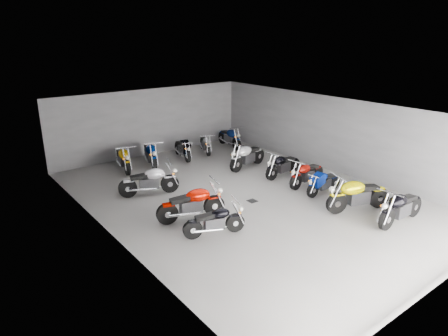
{
  "coord_description": "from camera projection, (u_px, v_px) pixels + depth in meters",
  "views": [
    {
      "loc": [
        -8.84,
        -10.31,
        5.73
      ],
      "look_at": [
        -0.35,
        0.71,
        1.0
      ],
      "focal_mm": 32.0,
      "sensor_mm": 36.0,
      "label": 1
    }
  ],
  "objects": [
    {
      "name": "drain_grate",
      "position": [
        252.0,
        201.0,
        14.31
      ],
      "size": [
        0.32,
        0.32,
        0.01
      ],
      "primitive_type": "cube",
      "color": "black",
      "rests_on": "ground"
    },
    {
      "name": "motorcycle_right_e",
      "position": [
        283.0,
        165.0,
        16.62
      ],
      "size": [
        2.06,
        0.44,
        0.9
      ],
      "rotation": [
        0.0,
        0.0,
        1.65
      ],
      "color": "black",
      "rests_on": "ground"
    },
    {
      "name": "motorcycle_left_d",
      "position": [
        192.0,
        204.0,
        12.74
      ],
      "size": [
        2.24,
        0.72,
        1.0
      ],
      "rotation": [
        0.0,
        0.0,
        -1.82
      ],
      "color": "black",
      "rests_on": "ground"
    },
    {
      "name": "motorcycle_back_e",
      "position": [
        205.0,
        144.0,
        19.97
      ],
      "size": [
        0.83,
        1.79,
        0.83
      ],
      "rotation": [
        0.0,
        0.0,
        2.75
      ],
      "color": "black",
      "rests_on": "ground"
    },
    {
      "name": "motorcycle_back_f",
      "position": [
        230.0,
        137.0,
        20.91
      ],
      "size": [
        0.56,
        2.19,
        0.96
      ],
      "rotation": [
        0.0,
        0.0,
        2.98
      ],
      "color": "black",
      "rests_on": "ground"
    },
    {
      "name": "motorcycle_back_b",
      "position": [
        123.0,
        158.0,
        17.37
      ],
      "size": [
        0.65,
        2.21,
        0.98
      ],
      "rotation": [
        0.0,
        0.0,
        2.93
      ],
      "color": "black",
      "rests_on": "ground"
    },
    {
      "name": "ceiling",
      "position": [
        245.0,
        110.0,
        13.65
      ],
      "size": [
        10.0,
        14.0,
        0.04
      ],
      "primitive_type": "cube",
      "color": "black",
      "rests_on": "wall_back"
    },
    {
      "name": "motorcycle_right_f",
      "position": [
        247.0,
        156.0,
        17.66
      ],
      "size": [
        2.29,
        0.66,
        1.01
      ],
      "rotation": [
        0.0,
        0.0,
        1.78
      ],
      "color": "black",
      "rests_on": "ground"
    },
    {
      "name": "motorcycle_right_a",
      "position": [
        401.0,
        207.0,
        12.5
      ],
      "size": [
        2.25,
        0.44,
        0.99
      ],
      "rotation": [
        0.0,
        0.0,
        1.56
      ],
      "color": "black",
      "rests_on": "ground"
    },
    {
      "name": "wall_right",
      "position": [
        333.0,
        134.0,
        17.06
      ],
      "size": [
        0.1,
        14.0,
        3.2
      ],
      "primitive_type": "cube",
      "color": "gray",
      "rests_on": "ground"
    },
    {
      "name": "motorcycle_right_b",
      "position": [
        358.0,
        195.0,
        13.38
      ],
      "size": [
        2.29,
        0.98,
        1.05
      ],
      "rotation": [
        0.0,
        0.0,
        1.21
      ],
      "color": "black",
      "rests_on": "ground"
    },
    {
      "name": "wall_left",
      "position": [
        109.0,
        187.0,
        11.28
      ],
      "size": [
        0.1,
        14.0,
        3.2
      ],
      "primitive_type": "cube",
      "color": "gray",
      "rests_on": "ground"
    },
    {
      "name": "motorcycle_back_d",
      "position": [
        183.0,
        148.0,
        19.03
      ],
      "size": [
        0.61,
        2.01,
        0.89
      ],
      "rotation": [
        0.0,
        0.0,
        2.91
      ],
      "color": "black",
      "rests_on": "ground"
    },
    {
      "name": "wall_back",
      "position": [
        151.0,
        122.0,
        19.42
      ],
      "size": [
        10.0,
        0.1,
        3.2
      ],
      "primitive_type": "cube",
      "color": "gray",
      "rests_on": "ground"
    },
    {
      "name": "motorcycle_right_d",
      "position": [
        307.0,
        174.0,
        15.63
      ],
      "size": [
        2.06,
        0.46,
        0.91
      ],
      "rotation": [
        0.0,
        0.0,
        1.68
      ],
      "color": "black",
      "rests_on": "ground"
    },
    {
      "name": "ground",
      "position": [
        243.0,
        197.0,
        14.68
      ],
      "size": [
        14.0,
        14.0,
        0.0
      ],
      "primitive_type": "plane",
      "color": "#979590",
      "rests_on": "ground"
    },
    {
      "name": "motorcycle_left_f",
      "position": [
        150.0,
        181.0,
        14.72
      ],
      "size": [
        2.16,
        0.88,
        0.98
      ],
      "rotation": [
        0.0,
        0.0,
        -1.91
      ],
      "color": "black",
      "rests_on": "ground"
    },
    {
      "name": "motorcycle_back_c",
      "position": [
        151.0,
        154.0,
        17.93
      ],
      "size": [
        0.84,
        2.25,
        1.02
      ],
      "rotation": [
        0.0,
        0.0,
        2.84
      ],
      "color": "black",
      "rests_on": "ground"
    },
    {
      "name": "motorcycle_left_c",
      "position": [
        215.0,
        221.0,
        11.78
      ],
      "size": [
        1.85,
        0.72,
        0.84
      ],
      "rotation": [
        0.0,
        0.0,
        -1.89
      ],
      "color": "black",
      "rests_on": "ground"
    },
    {
      "name": "motorcycle_right_c",
      "position": [
        324.0,
        182.0,
        14.86
      ],
      "size": [
        1.85,
        0.37,
        0.81
      ],
      "rotation": [
        0.0,
        0.0,
        1.61
      ],
      "color": "black",
      "rests_on": "ground"
    }
  ]
}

